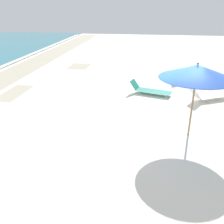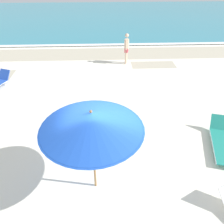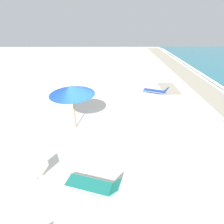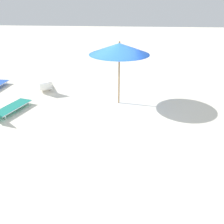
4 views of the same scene
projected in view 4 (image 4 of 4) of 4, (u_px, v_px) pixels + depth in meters
ground_plane at (106, 115)px, 9.77m from camera, size 60.00×60.00×0.16m
beach_umbrella at (119, 49)px, 9.68m from camera, size 2.39×2.39×2.57m
sun_lounger_beside_umbrella at (44, 85)px, 12.13m from camera, size 1.50×2.14×0.61m
sun_lounger_near_water_right at (8, 108)px, 9.60m from camera, size 1.15×2.16×0.62m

